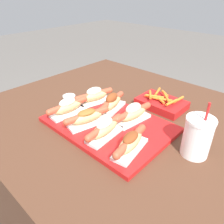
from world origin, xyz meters
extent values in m
plane|color=#605B56|center=(0.00, 0.00, 0.00)|extent=(12.00, 12.00, 0.00)
cube|color=#4C2D1E|center=(0.00, 0.00, 0.37)|extent=(1.32, 1.06, 0.75)
cube|color=red|center=(-0.02, -0.11, 0.76)|extent=(0.48, 0.34, 0.02)
cube|color=white|center=(-0.19, -0.18, 0.77)|extent=(0.07, 0.16, 0.01)
ellipsoid|color=tan|center=(-0.19, -0.18, 0.80)|extent=(0.06, 0.14, 0.04)
cylinder|color=#AD472D|center=(-0.19, -0.18, 0.81)|extent=(0.04, 0.17, 0.03)
sphere|color=#AD472D|center=(-0.20, -0.26, 0.81)|extent=(0.03, 0.03, 0.03)
sphere|color=#AD472D|center=(-0.18, -0.09, 0.81)|extent=(0.03, 0.03, 0.03)
ellipsoid|color=silver|center=(-0.19, -0.18, 0.82)|extent=(0.05, 0.08, 0.03)
cube|color=white|center=(-0.07, -0.18, 0.77)|extent=(0.09, 0.16, 0.01)
ellipsoid|color=tan|center=(-0.07, -0.18, 0.80)|extent=(0.08, 0.14, 0.04)
cylinder|color=#AD472D|center=(-0.07, -0.18, 0.81)|extent=(0.06, 0.17, 0.03)
sphere|color=#AD472D|center=(-0.09, -0.26, 0.81)|extent=(0.03, 0.03, 0.03)
sphere|color=#AD472D|center=(-0.05, -0.09, 0.81)|extent=(0.03, 0.03, 0.03)
ellipsoid|color=brown|center=(-0.07, -0.18, 0.82)|extent=(0.06, 0.08, 0.02)
cube|color=white|center=(0.03, -0.18, 0.77)|extent=(0.07, 0.16, 0.01)
ellipsoid|color=tan|center=(0.03, -0.18, 0.80)|extent=(0.06, 0.14, 0.04)
cylinder|color=#AD472D|center=(0.03, -0.18, 0.81)|extent=(0.04, 0.17, 0.03)
sphere|color=#AD472D|center=(0.04, -0.27, 0.81)|extent=(0.03, 0.03, 0.03)
sphere|color=#AD472D|center=(0.03, -0.10, 0.81)|extent=(0.03, 0.03, 0.03)
ellipsoid|color=silver|center=(0.03, -0.18, 0.82)|extent=(0.05, 0.08, 0.03)
cube|color=white|center=(0.15, -0.18, 0.77)|extent=(0.09, 0.16, 0.01)
ellipsoid|color=tan|center=(0.15, -0.18, 0.80)|extent=(0.07, 0.14, 0.04)
cylinder|color=#AD472D|center=(0.15, -0.18, 0.81)|extent=(0.06, 0.17, 0.03)
sphere|color=#AD472D|center=(0.17, -0.27, 0.81)|extent=(0.03, 0.03, 0.03)
sphere|color=#AD472D|center=(0.14, -0.10, 0.81)|extent=(0.03, 0.03, 0.03)
ellipsoid|color=brown|center=(0.15, -0.18, 0.82)|extent=(0.05, 0.08, 0.02)
cube|color=white|center=(-0.18, -0.03, 0.77)|extent=(0.10, 0.16, 0.01)
ellipsoid|color=tan|center=(-0.18, -0.03, 0.80)|extent=(0.08, 0.14, 0.04)
cylinder|color=#AD472D|center=(-0.18, -0.03, 0.81)|extent=(0.07, 0.17, 0.03)
sphere|color=#AD472D|center=(-0.21, -0.11, 0.81)|extent=(0.03, 0.03, 0.03)
sphere|color=#AD472D|center=(-0.16, 0.05, 0.81)|extent=(0.03, 0.03, 0.03)
ellipsoid|color=silver|center=(-0.18, -0.03, 0.82)|extent=(0.06, 0.08, 0.04)
cube|color=white|center=(-0.08, -0.02, 0.77)|extent=(0.09, 0.16, 0.01)
ellipsoid|color=tan|center=(-0.08, -0.02, 0.80)|extent=(0.08, 0.14, 0.04)
cylinder|color=#AD472D|center=(-0.08, -0.02, 0.81)|extent=(0.07, 0.17, 0.03)
sphere|color=#AD472D|center=(-0.06, -0.11, 0.81)|extent=(0.03, 0.03, 0.03)
sphere|color=#AD472D|center=(-0.10, 0.06, 0.81)|extent=(0.03, 0.03, 0.03)
ellipsoid|color=brown|center=(-0.08, -0.02, 0.82)|extent=(0.06, 0.08, 0.04)
cube|color=white|center=(0.04, -0.03, 0.77)|extent=(0.08, 0.16, 0.01)
ellipsoid|color=tan|center=(0.04, -0.03, 0.80)|extent=(0.06, 0.14, 0.04)
cylinder|color=#AD472D|center=(0.04, -0.03, 0.81)|extent=(0.05, 0.17, 0.03)
sphere|color=#AD472D|center=(0.03, -0.12, 0.81)|extent=(0.03, 0.03, 0.03)
sphere|color=#AD472D|center=(0.05, 0.05, 0.81)|extent=(0.03, 0.03, 0.03)
ellipsoid|color=silver|center=(0.04, -0.03, 0.82)|extent=(0.05, 0.08, 0.04)
cylinder|color=silver|center=(-0.32, -0.07, 0.76)|extent=(0.06, 0.06, 0.02)
cylinder|color=red|center=(-0.32, -0.07, 0.76)|extent=(0.05, 0.05, 0.01)
cylinder|color=white|center=(0.31, -0.03, 0.81)|extent=(0.09, 0.09, 0.13)
cylinder|color=white|center=(0.31, -0.03, 0.88)|extent=(0.09, 0.09, 0.01)
cylinder|color=red|center=(0.32, -0.03, 0.92)|extent=(0.01, 0.01, 0.06)
cube|color=#B21919|center=(0.05, 0.18, 0.76)|extent=(0.21, 0.15, 0.03)
cylinder|color=orange|center=(0.04, 0.21, 0.80)|extent=(0.05, 0.04, 0.01)
cylinder|color=orange|center=(0.02, 0.15, 0.79)|extent=(0.08, 0.03, 0.01)
cylinder|color=orange|center=(0.00, 0.15, 0.80)|extent=(0.05, 0.07, 0.01)
cylinder|color=orange|center=(0.05, 0.16, 0.79)|extent=(0.08, 0.05, 0.01)
cylinder|color=orange|center=(0.02, 0.16, 0.80)|extent=(0.08, 0.04, 0.01)
cylinder|color=orange|center=(0.07, 0.17, 0.80)|extent=(0.06, 0.03, 0.01)
cylinder|color=orange|center=(0.11, 0.21, 0.79)|extent=(0.02, 0.08, 0.01)
cylinder|color=orange|center=(0.07, 0.18, 0.80)|extent=(0.07, 0.07, 0.01)
cylinder|color=orange|center=(0.11, 0.15, 0.80)|extent=(0.02, 0.08, 0.01)
cylinder|color=orange|center=(0.00, 0.22, 0.80)|extent=(0.04, 0.08, 0.01)
camera|label=1|loc=(0.49, -0.64, 1.25)|focal=35.00mm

